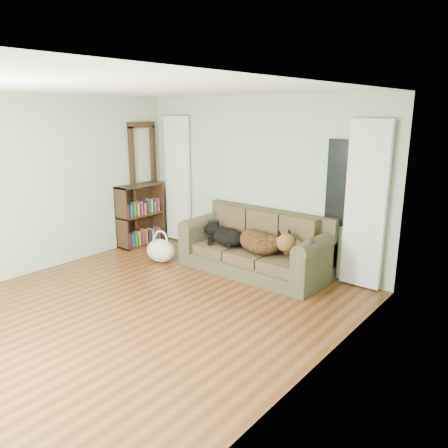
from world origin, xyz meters
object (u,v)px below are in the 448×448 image
Objects in this scene: sofa at (254,243)px; bookshelf at (140,217)px; dog_shepherd at (263,244)px; tote_bag at (161,252)px; dog_black_lab at (227,236)px.

bookshelf is (-2.41, -0.14, 0.05)m from sofa.
dog_shepherd is 0.69× the size of bookshelf.
dog_shepherd reaches higher than tote_bag.
sofa is at bearing 0.88° from bookshelf.
bookshelf is at bearing 155.92° from tote_bag.
sofa is 0.48m from dog_black_lab.
bookshelf is at bearing -151.41° from dog_black_lab.
dog_shepherd is 1.51× the size of tote_bag.
bookshelf reaches higher than dog_black_lab.
sofa is 2.41m from bookshelf.
dog_black_lab is at bearing -173.46° from sofa.
sofa is 4.45× the size of tote_bag.
bookshelf reaches higher than tote_bag.
tote_bag is at bearing -157.83° from sofa.
dog_black_lab is 1.94m from bookshelf.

